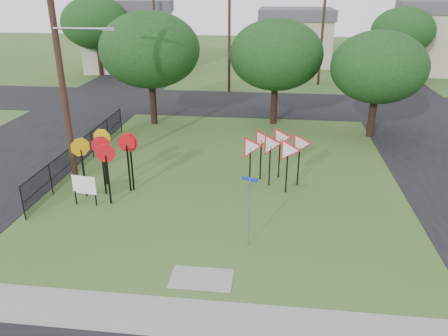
# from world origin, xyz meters

# --- Properties ---
(ground) EXTENTS (140.00, 140.00, 0.00)m
(ground) POSITION_xyz_m (0.00, 0.00, 0.00)
(ground) COLOR #30521E
(sidewalk) EXTENTS (30.00, 1.60, 0.02)m
(sidewalk) POSITION_xyz_m (0.00, -4.20, 0.01)
(sidewalk) COLOR gray
(sidewalk) RESTS_ON ground
(street_left) EXTENTS (8.00, 50.00, 0.02)m
(street_left) POSITION_xyz_m (-12.00, 10.00, 0.01)
(street_left) COLOR black
(street_left) RESTS_ON ground
(street_far) EXTENTS (60.00, 8.00, 0.02)m
(street_far) POSITION_xyz_m (0.00, 20.00, 0.01)
(street_far) COLOR black
(street_far) RESTS_ON ground
(curb_pad) EXTENTS (2.00, 1.20, 0.02)m
(curb_pad) POSITION_xyz_m (0.00, -2.40, 0.01)
(curb_pad) COLOR gray
(curb_pad) RESTS_ON ground
(street_name_sign) EXTENTS (0.54, 0.17, 2.68)m
(street_name_sign) POSITION_xyz_m (1.35, -0.27, 1.56)
(street_name_sign) COLOR gray
(street_name_sign) RESTS_ON ground
(stop_sign_cluster) EXTENTS (2.62, 2.06, 2.74)m
(stop_sign_cluster) POSITION_xyz_m (-5.03, 3.32, 2.01)
(stop_sign_cluster) COLOR black
(stop_sign_cluster) RESTS_ON ground
(yield_sign_cluster) EXTENTS (3.30, 1.82, 2.61)m
(yield_sign_cluster) POSITION_xyz_m (2.16, 5.09, 1.91)
(yield_sign_cluster) COLOR black
(yield_sign_cluster) RESTS_ON ground
(info_board) EXTENTS (1.06, 0.17, 1.33)m
(info_board) POSITION_xyz_m (-5.73, 2.05, 0.89)
(info_board) COLOR black
(info_board) RESTS_ON ground
(utility_pole_main) EXTENTS (3.55, 0.33, 10.00)m
(utility_pole_main) POSITION_xyz_m (-7.24, 4.50, 5.21)
(utility_pole_main) COLOR #3A221A
(utility_pole_main) RESTS_ON ground
(far_pole_a) EXTENTS (1.40, 0.24, 9.00)m
(far_pole_a) POSITION_xyz_m (-2.00, 24.00, 4.60)
(far_pole_a) COLOR #3A221A
(far_pole_a) RESTS_ON ground
(far_pole_b) EXTENTS (1.40, 0.24, 8.50)m
(far_pole_b) POSITION_xyz_m (6.00, 28.00, 4.35)
(far_pole_b) COLOR #3A221A
(far_pole_b) RESTS_ON ground
(far_pole_c) EXTENTS (1.40, 0.24, 9.00)m
(far_pole_c) POSITION_xyz_m (-10.00, 30.00, 4.60)
(far_pole_c) COLOR #3A221A
(far_pole_c) RESTS_ON ground
(fence_run) EXTENTS (0.05, 11.55, 1.50)m
(fence_run) POSITION_xyz_m (-7.60, 6.25, 0.78)
(fence_run) COLOR black
(fence_run) RESTS_ON ground
(house_left) EXTENTS (10.58, 8.88, 7.20)m
(house_left) POSITION_xyz_m (-14.00, 34.00, 3.65)
(house_left) COLOR #BCB697
(house_left) RESTS_ON ground
(house_mid) EXTENTS (8.40, 8.40, 6.20)m
(house_mid) POSITION_xyz_m (4.00, 40.00, 3.15)
(house_mid) COLOR #BCB697
(house_mid) RESTS_ON ground
(house_right) EXTENTS (8.30, 8.30, 7.20)m
(house_right) POSITION_xyz_m (18.00, 36.00, 3.65)
(house_right) COLOR #BCB697
(house_right) RESTS_ON ground
(tree_near_left) EXTENTS (6.40, 6.40, 7.27)m
(tree_near_left) POSITION_xyz_m (-6.00, 14.00, 4.86)
(tree_near_left) COLOR black
(tree_near_left) RESTS_ON ground
(tree_near_mid) EXTENTS (6.00, 6.00, 6.80)m
(tree_near_mid) POSITION_xyz_m (2.00, 15.00, 4.54)
(tree_near_mid) COLOR black
(tree_near_mid) RESTS_ON ground
(tree_near_right) EXTENTS (5.60, 5.60, 6.33)m
(tree_near_right) POSITION_xyz_m (8.00, 13.00, 4.22)
(tree_near_right) COLOR black
(tree_near_right) RESTS_ON ground
(tree_far_left) EXTENTS (6.80, 6.80, 7.73)m
(tree_far_left) POSITION_xyz_m (-16.00, 30.00, 5.17)
(tree_far_left) COLOR black
(tree_far_left) RESTS_ON ground
(tree_far_right) EXTENTS (6.00, 6.00, 6.80)m
(tree_far_right) POSITION_xyz_m (14.00, 32.00, 4.54)
(tree_far_right) COLOR black
(tree_far_right) RESTS_ON ground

